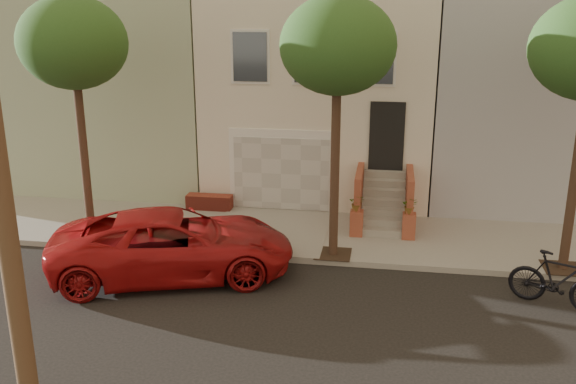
# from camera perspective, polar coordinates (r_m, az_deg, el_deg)

# --- Properties ---
(ground) EXTENTS (90.00, 90.00, 0.00)m
(ground) POSITION_cam_1_polar(r_m,az_deg,el_deg) (12.47, -2.26, -12.88)
(ground) COLOR black
(ground) RESTS_ON ground
(sidewalk) EXTENTS (40.00, 3.70, 0.15)m
(sidewalk) POSITION_cam_1_polar(r_m,az_deg,el_deg) (17.23, 1.29, -3.92)
(sidewalk) COLOR gray
(sidewalk) RESTS_ON ground
(house_row) EXTENTS (33.10, 11.70, 7.00)m
(house_row) POSITION_cam_1_polar(r_m,az_deg,el_deg) (22.05, 3.52, 10.21)
(house_row) COLOR beige
(house_row) RESTS_ON sidewalk
(tree_left) EXTENTS (2.70, 2.57, 6.30)m
(tree_left) POSITION_cam_1_polar(r_m,az_deg,el_deg) (16.46, -19.19, 12.72)
(tree_left) COLOR #2D2116
(tree_left) RESTS_ON sidewalk
(tree_mid) EXTENTS (2.70, 2.57, 6.30)m
(tree_mid) POSITION_cam_1_polar(r_m,az_deg,el_deg) (14.58, 4.60, 13.15)
(tree_mid) COLOR #2D2116
(tree_mid) RESTS_ON sidewalk
(pickup_truck) EXTENTS (6.15, 4.18, 1.57)m
(pickup_truck) POSITION_cam_1_polar(r_m,az_deg,el_deg) (14.88, -10.49, -4.73)
(pickup_truck) COLOR #9E1214
(pickup_truck) RESTS_ON ground
(motorcycle) EXTENTS (2.10, 1.37, 1.23)m
(motorcycle) POSITION_cam_1_polar(r_m,az_deg,el_deg) (14.36, 23.67, -7.49)
(motorcycle) COLOR black
(motorcycle) RESTS_ON ground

